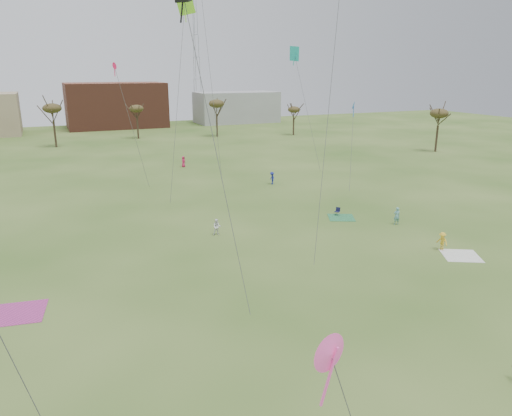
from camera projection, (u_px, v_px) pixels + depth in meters
name	position (u px, v px, depth m)	size (l,w,h in m)	color
ground	(341.00, 354.00, 27.44)	(260.00, 260.00, 0.00)	#30531A
flyer_mid_b	(442.00, 241.00, 43.05)	(1.07, 0.62, 1.66)	gold
flyer_mid_c	(397.00, 216.00, 50.16)	(0.67, 0.44, 1.85)	#64A4A6
spectator_mid_e	(217.00, 227.00, 46.98)	(0.79, 0.62, 1.63)	white
flyer_far_b	(183.00, 162.00, 79.71)	(0.88, 0.57, 1.80)	#BF2050
flyer_far_c	(272.00, 178.00, 67.74)	(1.13, 0.65, 1.76)	navy
blanket_cream	(461.00, 256.00, 41.93)	(3.03, 3.03, 0.03)	white
blanket_plum	(18.00, 313.00, 32.06)	(3.36, 3.36, 0.03)	#A93481
blanket_olive	(341.00, 218.00, 52.66)	(2.76, 2.76, 0.03)	#2D7C49
camp_chair_right	(337.00, 213.00, 53.47)	(0.73, 0.72, 0.87)	#131535
kites_aloft	(211.00, 30.00, 39.93)	(67.96, 54.46, 27.74)	red
tree_line	(104.00, 114.00, 94.01)	(117.44, 49.32, 8.91)	#3A2B1E
building_brick	(116.00, 105.00, 133.31)	(26.00, 16.00, 12.00)	brown
building_grey	(236.00, 107.00, 145.47)	(24.00, 12.00, 9.00)	gray
radio_tower	(196.00, 56.00, 143.69)	(1.51, 1.72, 41.00)	#9EA3A8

